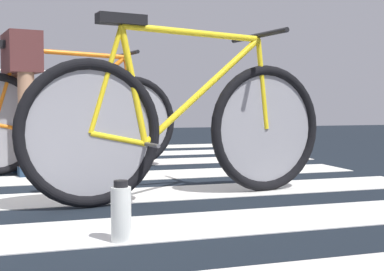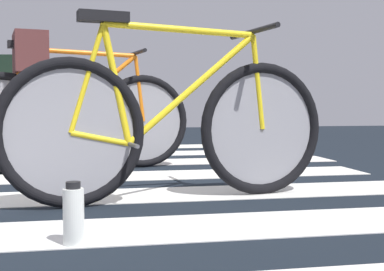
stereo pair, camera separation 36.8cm
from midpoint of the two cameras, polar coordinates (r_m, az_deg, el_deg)
bicycle_1_of_4 at (r=2.63m, az=-4.61°, el=1.06°), size 1.72×0.55×0.93m
bicycle_3_of_4 at (r=3.87m, az=-16.41°, el=1.71°), size 1.71×0.56×0.93m
cyclist_3_of_4 at (r=3.82m, az=-21.07°, el=5.46°), size 0.38×0.45×0.99m
bicycle_4_of_4 at (r=6.12m, az=-20.83°, el=2.23°), size 1.71×0.56×0.93m
water_bottle at (r=1.85m, az=-13.58°, el=-8.74°), size 0.07×0.07×0.23m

